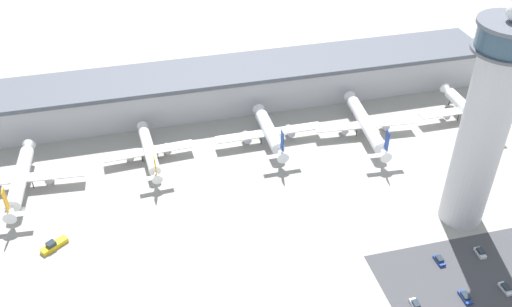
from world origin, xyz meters
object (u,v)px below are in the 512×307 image
Objects in this scene: airplane_gate_echo at (467,110)px; service_truck_fuel at (14,208)px; car_white_wagon at (439,260)px; airplane_gate_charlie at (270,132)px; car_maroon_suv at (480,253)px; service_truck_catering at (54,245)px; car_grey_coupe at (465,297)px; airplane_gate_delta at (366,124)px; airplane_gate_bravo at (149,151)px; car_blue_compact at (505,288)px; airplane_gate_alpha at (20,178)px; car_red_hatchback at (416,305)px; control_tower at (485,123)px.

service_truck_fuel is (-161.37, -12.57, -3.77)m from airplane_gate_echo.
car_white_wagon is (116.06, -51.01, -0.30)m from service_truck_fuel.
airplane_gate_echo reaches higher than service_truck_fuel.
service_truck_fuel is 1.49× the size of car_white_wagon.
airplane_gate_charlie is 79.98m from car_maroon_suv.
car_grey_coupe is at bearing -23.40° from service_truck_catering.
service_truck_fuel reaches higher than car_white_wagon.
car_maroon_suv is 1.01× the size of car_white_wagon.
airplane_gate_delta is 9.07× the size of car_grey_coupe.
car_white_wagon reaches higher than car_maroon_suv.
airplane_gate_bravo is at bearing 178.33° from airplane_gate_echo.
airplane_gate_charlie is at bearing 10.65° from service_truck_fuel.
service_truck_fuel is (-85.51, -16.08, -3.64)m from airplane_gate_charlie.
car_blue_compact is (11.97, -13.22, -0.06)m from car_white_wagon.
service_truck_catering is 22.85m from service_truck_fuel.
service_truck_fuel is (-42.96, -16.02, -2.97)m from airplane_gate_bravo.
service_truck_catering reaches higher than car_blue_compact.
airplane_gate_alpha is at bearing 79.65° from service_truck_fuel.
airplane_gate_echo reaches higher than car_red_hatchback.
car_blue_compact is (115.75, -44.96, -0.31)m from service_truck_catering.
airplane_gate_bravo reaches higher than service_truck_fuel.
airplane_gate_charlie is 9.25× the size of car_maroon_suv.
car_maroon_suv is (43.15, -67.22, -3.94)m from airplane_gate_charlie.
control_tower is 140.28m from airplane_gate_alpha.
airplane_gate_charlie is 9.35× the size of car_white_wagon.
car_grey_coupe is at bearing -179.88° from car_blue_compact.
service_truck_fuel is 132.79m from car_grey_coupe.
control_tower is 124.49m from service_truck_catering.
car_maroon_suv reaches higher than car_grey_coupe.
airplane_gate_alpha is at bearing -171.74° from airplane_gate_bravo.
airplane_gate_alpha is 136.45m from car_grey_coupe.
airplane_gate_alpha reaches higher than service_truck_fuel.
airplane_gate_delta is (118.69, 2.08, 0.23)m from airplane_gate_alpha.
airplane_gate_delta reaches higher than car_blue_compact.
airplane_gate_delta is at bearing 102.62° from control_tower.
airplane_gate_charlie is 86.09m from car_grey_coupe.
airplane_gate_bravo reaches higher than car_grey_coupe.
car_red_hatchback is at bearing 176.66° from car_grey_coupe.
control_tower is at bearing -7.81° from service_truck_catering.
car_red_hatchback is at bearing -53.15° from airplane_gate_bravo.
airplane_gate_delta is at bearing -2.87° from airplane_gate_bravo.
airplane_gate_charlie is 73.82m from car_white_wagon.
control_tower is 44.00m from car_blue_compact.
car_grey_coupe is (-11.81, -0.02, 0.02)m from car_blue_compact.
airplane_gate_bravo is at bearing 126.85° from car_red_hatchback.
airplane_gate_delta is 1.11× the size of airplane_gate_echo.
airplane_gate_charlie is at bearing 122.70° from car_maroon_suv.
car_blue_compact is (25.49, -0.77, -0.07)m from car_red_hatchback.
car_maroon_suv is (116.39, -31.88, -0.26)m from service_truck_catering.
airplane_gate_bravo is 7.98× the size of car_maroon_suv.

